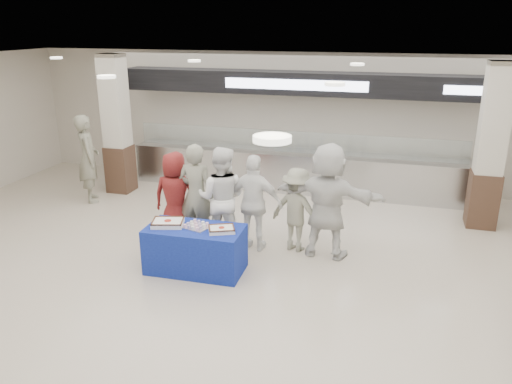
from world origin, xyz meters
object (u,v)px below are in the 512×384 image
(civilian_maroon, at_px, (175,197))
(soldier_a, at_px, (196,195))
(cupcake_tray, at_px, (196,225))
(chef_short, at_px, (254,203))
(display_table, at_px, (195,249))
(sheet_cake_left, at_px, (168,222))
(soldier_bg, at_px, (88,159))
(sheet_cake_right, at_px, (222,229))
(soldier_b, at_px, (297,210))
(civilian_white, at_px, (327,201))
(chef_tall, at_px, (221,198))

(civilian_maroon, relative_size, soldier_a, 0.89)
(cupcake_tray, distance_m, chef_short, 1.23)
(display_table, relative_size, sheet_cake_left, 2.71)
(civilian_maroon, height_order, chef_short, chef_short)
(sheet_cake_left, xyz_separation_m, soldier_bg, (-3.12, 2.54, 0.18))
(sheet_cake_right, bearing_deg, soldier_b, 53.12)
(display_table, height_order, civilian_white, civilian_white)
(soldier_bg, bearing_deg, civilian_white, -141.28)
(display_table, height_order, sheet_cake_right, sheet_cake_right)
(sheet_cake_right, xyz_separation_m, soldier_b, (0.95, 1.26, -0.04))
(sheet_cake_left, distance_m, soldier_a, 1.04)
(soldier_b, bearing_deg, sheet_cake_left, 48.75)
(display_table, distance_m, soldier_bg, 4.42)
(civilian_maroon, bearing_deg, chef_tall, 169.89)
(civilian_maroon, xyz_separation_m, chef_tall, (0.92, -0.07, 0.09))
(sheet_cake_left, height_order, soldier_bg, soldier_bg)
(cupcake_tray, bearing_deg, soldier_bg, 145.19)
(sheet_cake_right, height_order, soldier_b, soldier_b)
(chef_short, relative_size, soldier_bg, 0.88)
(sheet_cake_left, distance_m, soldier_bg, 4.03)
(soldier_a, bearing_deg, display_table, 111.69)
(civilian_white, xyz_separation_m, soldier_bg, (-5.52, 1.39, -0.02))
(display_table, relative_size, soldier_a, 0.83)
(soldier_a, xyz_separation_m, soldier_bg, (-3.20, 1.51, 0.05))
(cupcake_tray, relative_size, chef_short, 0.28)
(civilian_maroon, relative_size, civilian_white, 0.83)
(sheet_cake_right, distance_m, civilian_maroon, 1.69)
(cupcake_tray, height_order, chef_tall, chef_tall)
(civilian_maroon, height_order, civilian_white, civilian_white)
(sheet_cake_right, relative_size, soldier_a, 0.26)
(chef_tall, xyz_separation_m, civilian_white, (1.85, 0.13, 0.08))
(display_table, xyz_separation_m, soldier_b, (1.41, 1.24, 0.37))
(civilian_maroon, distance_m, chef_tall, 0.92)
(soldier_b, bearing_deg, soldier_a, 22.08)
(cupcake_tray, bearing_deg, chef_tall, 85.22)
(civilian_white, bearing_deg, soldier_a, 7.46)
(sheet_cake_right, height_order, civilian_maroon, civilian_maroon)
(soldier_b, bearing_deg, civilian_maroon, 18.77)
(civilian_white, bearing_deg, soldier_b, -6.78)
(civilian_maroon, height_order, soldier_b, civilian_maroon)
(sheet_cake_right, bearing_deg, cupcake_tray, 174.13)
(chef_short, xyz_separation_m, civilian_white, (1.25, 0.09, 0.14))
(sheet_cake_left, bearing_deg, chef_tall, 61.87)
(display_table, xyz_separation_m, chef_tall, (0.10, 1.01, 0.55))
(cupcake_tray, bearing_deg, soldier_a, 111.65)
(display_table, distance_m, civilian_white, 2.34)
(chef_short, bearing_deg, cupcake_tray, 60.00)
(civilian_white, distance_m, soldier_bg, 5.69)
(display_table, distance_m, civilian_maroon, 1.43)
(display_table, height_order, cupcake_tray, cupcake_tray)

